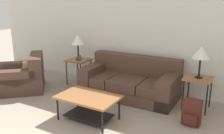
{
  "coord_description": "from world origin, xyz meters",
  "views": [
    {
      "loc": [
        2.14,
        -0.7,
        2.06
      ],
      "look_at": [
        -0.09,
        3.15,
        0.8
      ],
      "focal_mm": 40.0,
      "sensor_mm": 36.0,
      "label": 1
    }
  ],
  "objects_px": {
    "couch": "(130,82)",
    "backpack": "(192,113)",
    "armchair": "(23,78)",
    "side_table_left": "(79,62)",
    "coffee_table": "(88,102)",
    "side_table_right": "(198,81)",
    "table_lamp_left": "(78,40)",
    "table_lamp_right": "(201,53)"
  },
  "relations": [
    {
      "from": "backpack",
      "to": "coffee_table",
      "type": "bearing_deg",
      "value": -155.99
    },
    {
      "from": "armchair",
      "to": "table_lamp_right",
      "type": "bearing_deg",
      "value": 14.23
    },
    {
      "from": "armchair",
      "to": "side_table_left",
      "type": "bearing_deg",
      "value": 45.94
    },
    {
      "from": "coffee_table",
      "to": "table_lamp_right",
      "type": "distance_m",
      "value": 2.18
    },
    {
      "from": "table_lamp_left",
      "to": "side_table_right",
      "type": "bearing_deg",
      "value": 0.0
    },
    {
      "from": "side_table_right",
      "to": "backpack",
      "type": "xyz_separation_m",
      "value": [
        0.07,
        -0.68,
        -0.34
      ]
    },
    {
      "from": "couch",
      "to": "side_table_right",
      "type": "xyz_separation_m",
      "value": [
        1.38,
        0.02,
        0.26
      ]
    },
    {
      "from": "table_lamp_right",
      "to": "armchair",
      "type": "bearing_deg",
      "value": -165.77
    },
    {
      "from": "table_lamp_right",
      "to": "coffee_table",
      "type": "bearing_deg",
      "value": -137.6
    },
    {
      "from": "couch",
      "to": "backpack",
      "type": "relative_size",
      "value": 4.6
    },
    {
      "from": "couch",
      "to": "backpack",
      "type": "height_order",
      "value": "couch"
    },
    {
      "from": "coffee_table",
      "to": "side_table_left",
      "type": "bearing_deg",
      "value": 132.17
    },
    {
      "from": "table_lamp_left",
      "to": "couch",
      "type": "bearing_deg",
      "value": -0.7
    },
    {
      "from": "armchair",
      "to": "table_lamp_left",
      "type": "distance_m",
      "value": 1.52
    },
    {
      "from": "couch",
      "to": "side_table_left",
      "type": "height_order",
      "value": "couch"
    },
    {
      "from": "side_table_right",
      "to": "table_lamp_right",
      "type": "relative_size",
      "value": 1.06
    },
    {
      "from": "table_lamp_left",
      "to": "backpack",
      "type": "distance_m",
      "value": 3.03
    },
    {
      "from": "side_table_right",
      "to": "table_lamp_left",
      "type": "xyz_separation_m",
      "value": [
        -2.76,
        0.0,
        0.53
      ]
    },
    {
      "from": "armchair",
      "to": "side_table_right",
      "type": "relative_size",
      "value": 2.27
    },
    {
      "from": "couch",
      "to": "coffee_table",
      "type": "relative_size",
      "value": 1.98
    },
    {
      "from": "coffee_table",
      "to": "side_table_left",
      "type": "distance_m",
      "value": 1.88
    },
    {
      "from": "armchair",
      "to": "side_table_right",
      "type": "bearing_deg",
      "value": 14.23
    },
    {
      "from": "table_lamp_right",
      "to": "backpack",
      "type": "bearing_deg",
      "value": -84.48
    },
    {
      "from": "coffee_table",
      "to": "backpack",
      "type": "relative_size",
      "value": 2.32
    },
    {
      "from": "side_table_right",
      "to": "table_lamp_left",
      "type": "height_order",
      "value": "table_lamp_left"
    },
    {
      "from": "coffee_table",
      "to": "table_lamp_right",
      "type": "xyz_separation_m",
      "value": [
        1.51,
        1.38,
        0.76
      ]
    },
    {
      "from": "couch",
      "to": "side_table_left",
      "type": "distance_m",
      "value": 1.4
    },
    {
      "from": "armchair",
      "to": "table_lamp_right",
      "type": "xyz_separation_m",
      "value": [
        3.66,
        0.93,
        0.8
      ]
    },
    {
      "from": "side_table_left",
      "to": "table_lamp_left",
      "type": "height_order",
      "value": "table_lamp_left"
    },
    {
      "from": "table_lamp_left",
      "to": "table_lamp_right",
      "type": "xyz_separation_m",
      "value": [
        2.76,
        0.0,
        0.0
      ]
    },
    {
      "from": "side_table_left",
      "to": "side_table_right",
      "type": "relative_size",
      "value": 1.0
    },
    {
      "from": "couch",
      "to": "side_table_right",
      "type": "bearing_deg",
      "value": 0.7
    },
    {
      "from": "armchair",
      "to": "backpack",
      "type": "height_order",
      "value": "armchair"
    },
    {
      "from": "side_table_right",
      "to": "table_lamp_left",
      "type": "relative_size",
      "value": 1.06
    },
    {
      "from": "coffee_table",
      "to": "table_lamp_right",
      "type": "height_order",
      "value": "table_lamp_right"
    },
    {
      "from": "side_table_left",
      "to": "table_lamp_left",
      "type": "distance_m",
      "value": 0.53
    },
    {
      "from": "armchair",
      "to": "table_lamp_right",
      "type": "relative_size",
      "value": 2.4
    },
    {
      "from": "couch",
      "to": "backpack",
      "type": "distance_m",
      "value": 1.59
    },
    {
      "from": "coffee_table",
      "to": "backpack",
      "type": "height_order",
      "value": "backpack"
    },
    {
      "from": "armchair",
      "to": "side_table_left",
      "type": "height_order",
      "value": "armchair"
    },
    {
      "from": "side_table_left",
      "to": "side_table_right",
      "type": "height_order",
      "value": "same"
    },
    {
      "from": "table_lamp_right",
      "to": "table_lamp_left",
      "type": "bearing_deg",
      "value": 180.0
    }
  ]
}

